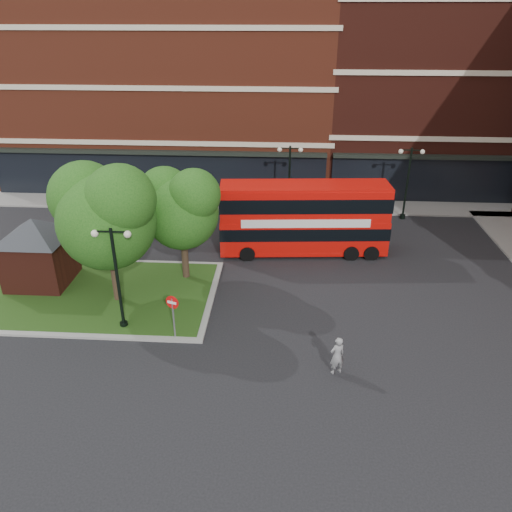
# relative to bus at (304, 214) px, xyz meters

# --- Properties ---
(ground) EXTENTS (120.00, 120.00, 0.00)m
(ground) POSITION_rel_bus_xyz_m (-2.88, -8.75, -2.45)
(ground) COLOR black
(ground) RESTS_ON ground
(pavement_far) EXTENTS (44.00, 3.00, 0.12)m
(pavement_far) POSITION_rel_bus_xyz_m (-2.88, 7.75, -2.39)
(pavement_far) COLOR slate
(pavement_far) RESTS_ON ground
(terrace_far_left) EXTENTS (26.00, 12.00, 14.00)m
(terrace_far_left) POSITION_rel_bus_xyz_m (-10.88, 15.25, 4.55)
(terrace_far_left) COLOR maroon
(terrace_far_left) RESTS_ON ground
(terrace_far_right) EXTENTS (18.00, 12.00, 16.00)m
(terrace_far_right) POSITION_rel_bus_xyz_m (11.12, 15.25, 5.55)
(terrace_far_right) COLOR #471911
(terrace_far_right) RESTS_ON ground
(traffic_island) EXTENTS (12.60, 7.60, 0.15)m
(traffic_island) POSITION_rel_bus_xyz_m (-10.88, -5.75, -2.38)
(traffic_island) COLOR gray
(traffic_island) RESTS_ON ground
(kiosk) EXTENTS (6.51, 6.51, 3.60)m
(kiosk) POSITION_rel_bus_xyz_m (-13.88, -4.75, -0.14)
(kiosk) COLOR #471911
(kiosk) RESTS_ON traffic_island
(tree_island_west) EXTENTS (5.40, 4.71, 7.21)m
(tree_island_west) POSITION_rel_bus_xyz_m (-9.48, -6.17, 2.34)
(tree_island_west) COLOR #2D2116
(tree_island_west) RESTS_ON ground
(tree_island_east) EXTENTS (4.46, 3.90, 6.29)m
(tree_island_east) POSITION_rel_bus_xyz_m (-6.46, -3.68, 1.79)
(tree_island_east) COLOR #2D2116
(tree_island_east) RESTS_ON ground
(lamp_island) EXTENTS (1.72, 0.36, 5.00)m
(lamp_island) POSITION_rel_bus_xyz_m (-8.38, -8.55, 0.38)
(lamp_island) COLOR black
(lamp_island) RESTS_ON ground
(lamp_far_left) EXTENTS (1.72, 0.36, 5.00)m
(lamp_far_left) POSITION_rel_bus_xyz_m (-0.88, 5.75, 0.38)
(lamp_far_left) COLOR black
(lamp_far_left) RESTS_ON ground
(lamp_far_right) EXTENTS (1.72, 0.36, 5.00)m
(lamp_far_right) POSITION_rel_bus_xyz_m (7.12, 5.75, 0.38)
(lamp_far_right) COLOR black
(lamp_far_right) RESTS_ON ground
(bus) EXTENTS (9.92, 2.96, 3.73)m
(bus) POSITION_rel_bus_xyz_m (0.00, 0.00, 0.00)
(bus) COLOR red
(bus) RESTS_ON ground
(woman) EXTENTS (0.73, 0.62, 1.70)m
(woman) POSITION_rel_bus_xyz_m (1.12, -11.12, -1.60)
(woman) COLOR gray
(woman) RESTS_ON ground
(car_silver) EXTENTS (4.57, 2.27, 1.50)m
(car_silver) POSITION_rel_bus_xyz_m (-2.67, 6.86, -1.70)
(car_silver) COLOR #A4A5AB
(car_silver) RESTS_ON ground
(car_white) EXTENTS (4.07, 1.49, 1.33)m
(car_white) POSITION_rel_bus_xyz_m (0.48, 5.75, -1.78)
(car_white) COLOR white
(car_white) RESTS_ON ground
(no_entry_sign) EXTENTS (0.59, 0.25, 2.21)m
(no_entry_sign) POSITION_rel_bus_xyz_m (-5.85, -9.25, -0.87)
(no_entry_sign) COLOR slate
(no_entry_sign) RESTS_ON ground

